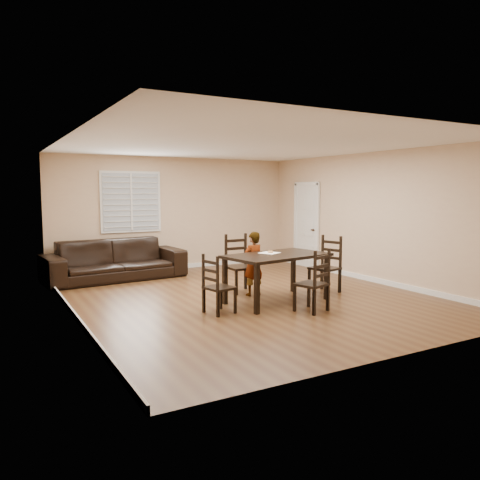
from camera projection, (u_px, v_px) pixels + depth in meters
name	position (u px, v px, depth m)	size (l,w,h in m)	color
ground	(248.00, 297.00, 8.43)	(7.00, 7.00, 0.00)	brown
room	(244.00, 196.00, 8.41)	(6.04, 7.04, 2.72)	#D1B38D
dining_table	(277.00, 259.00, 7.97)	(1.89, 1.25, 0.83)	black
chair_near	(238.00, 265.00, 8.89)	(0.49, 0.46, 1.09)	black
chair_far	(318.00, 284.00, 7.29)	(0.56, 0.54, 1.00)	black
chair_left	(214.00, 287.00, 7.19)	(0.47, 0.49, 0.93)	black
chair_right	(329.00, 266.00, 8.83)	(0.55, 0.57, 1.06)	black
child	(253.00, 264.00, 8.49)	(0.43, 0.28, 1.17)	gray
napkin	(269.00, 253.00, 8.12)	(0.30, 0.30, 0.00)	white
donut	(270.00, 252.00, 8.13)	(0.10, 0.10, 0.04)	#BE8144
sofa	(115.00, 260.00, 10.02)	(2.92, 1.14, 0.85)	black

